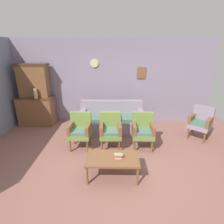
# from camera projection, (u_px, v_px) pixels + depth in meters

# --- Properties ---
(ground_plane) EXTENTS (7.68, 7.68, 0.00)m
(ground_plane) POSITION_uv_depth(u_px,v_px,m) (111.00, 167.00, 3.73)
(ground_plane) COLOR #84564C
(wall_back_with_decor) EXTENTS (6.40, 0.09, 2.70)m
(wall_back_with_decor) POSITION_uv_depth(u_px,v_px,m) (113.00, 82.00, 5.75)
(wall_back_with_decor) COLOR gray
(wall_back_with_decor) RESTS_ON ground
(side_cabinet) EXTENTS (1.16, 0.55, 0.93)m
(side_cabinet) POSITION_uv_depth(u_px,v_px,m) (37.00, 111.00, 5.74)
(side_cabinet) COLOR brown
(side_cabinet) RESTS_ON ground
(cabinet_upper_hutch) EXTENTS (0.99, 0.38, 1.03)m
(cabinet_upper_hutch) POSITION_uv_depth(u_px,v_px,m) (34.00, 80.00, 5.48)
(cabinet_upper_hutch) COLOR brown
(cabinet_upper_hutch) RESTS_ON side_cabinet
(vase_on_cabinet) EXTENTS (0.12, 0.12, 0.31)m
(vase_on_cabinet) POSITION_uv_depth(u_px,v_px,m) (35.00, 94.00, 5.36)
(vase_on_cabinet) COLOR tan
(vase_on_cabinet) RESTS_ON side_cabinet
(floral_couch) EXTENTS (1.89, 0.83, 0.90)m
(floral_couch) POSITION_uv_depth(u_px,v_px,m) (112.00, 121.00, 5.27)
(floral_couch) COLOR gray
(floral_couch) RESTS_ON ground
(armchair_near_couch_end) EXTENTS (0.54, 0.51, 0.90)m
(armchair_near_couch_end) POSITION_uv_depth(u_px,v_px,m) (80.00, 129.00, 4.34)
(armchair_near_couch_end) COLOR olive
(armchair_near_couch_end) RESTS_ON ground
(armchair_near_cabinet) EXTENTS (0.54, 0.51, 0.90)m
(armchair_near_cabinet) POSITION_uv_depth(u_px,v_px,m) (110.00, 129.00, 4.33)
(armchair_near_cabinet) COLOR olive
(armchair_near_cabinet) RESTS_ON ground
(armchair_by_doorway) EXTENTS (0.53, 0.50, 0.90)m
(armchair_by_doorway) POSITION_uv_depth(u_px,v_px,m) (143.00, 129.00, 4.33)
(armchair_by_doorway) COLOR olive
(armchair_by_doorway) RESTS_ON ground
(wingback_chair_by_fireplace) EXTENTS (0.71, 0.71, 0.90)m
(wingback_chair_by_fireplace) POSITION_uv_depth(u_px,v_px,m) (201.00, 122.00, 4.79)
(wingback_chair_by_fireplace) COLOR gray
(wingback_chair_by_fireplace) RESTS_ON ground
(coffee_table) EXTENTS (1.00, 0.56, 0.42)m
(coffee_table) POSITION_uv_depth(u_px,v_px,m) (112.00, 160.00, 3.35)
(coffee_table) COLOR brown
(coffee_table) RESTS_ON ground
(book_stack_on_table) EXTENTS (0.16, 0.11, 0.09)m
(book_stack_on_table) POSITION_uv_depth(u_px,v_px,m) (118.00, 156.00, 3.31)
(book_stack_on_table) COLOR tan
(book_stack_on_table) RESTS_ON coffee_table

